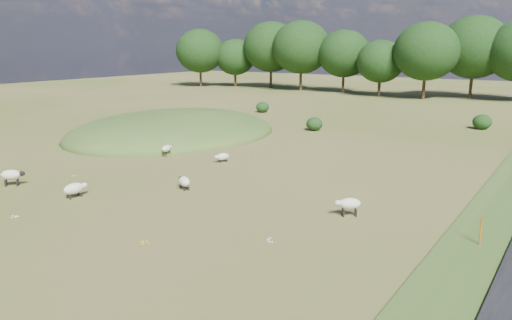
% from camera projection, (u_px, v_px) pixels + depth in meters
% --- Properties ---
extents(ground, '(160.00, 160.00, 0.00)m').
position_uv_depth(ground, '(339.00, 134.00, 43.44)').
color(ground, '#47591C').
rests_on(ground, ground).
extents(mound, '(16.00, 20.00, 4.00)m').
position_uv_depth(mound, '(174.00, 134.00, 43.47)').
color(mound, '#33561E').
rests_on(mound, ground).
extents(treeline, '(96.28, 14.66, 11.70)m').
position_uv_depth(treeline, '(438.00, 52.00, 71.21)').
color(treeline, black).
rests_on(treeline, ground).
extents(shrubs, '(24.73, 10.75, 1.38)m').
position_uv_depth(shrubs, '(363.00, 117.00, 48.85)').
color(shrubs, black).
rests_on(shrubs, ground).
extents(marker_post, '(0.06, 0.06, 1.20)m').
position_uv_depth(marker_post, '(481.00, 233.00, 18.98)').
color(marker_post, '#D8590C').
rests_on(marker_post, ground).
extents(sheep_0, '(0.66, 1.34, 0.76)m').
position_uv_depth(sheep_0, '(75.00, 188.00, 25.24)').
color(sheep_0, beige).
rests_on(sheep_0, ground).
extents(sheep_1, '(0.64, 1.14, 0.79)m').
position_uv_depth(sheep_1, '(167.00, 148.00, 34.63)').
color(sheep_1, beige).
rests_on(sheep_1, ground).
extents(sheep_2, '(1.24, 0.94, 0.70)m').
position_uv_depth(sheep_2, '(184.00, 181.00, 26.69)').
color(sheep_2, beige).
rests_on(sheep_2, ground).
extents(sheep_3, '(1.20, 1.16, 0.92)m').
position_uv_depth(sheep_3, '(12.00, 175.00, 27.28)').
color(sheep_3, beige).
rests_on(sheep_3, ground).
extents(sheep_4, '(1.19, 0.99, 0.86)m').
position_uv_depth(sheep_4, '(349.00, 204.00, 22.44)').
color(sheep_4, beige).
rests_on(sheep_4, ground).
extents(sheep_5, '(0.79, 1.09, 0.61)m').
position_uv_depth(sheep_5, '(222.00, 157.00, 32.89)').
color(sheep_5, beige).
rests_on(sheep_5, ground).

